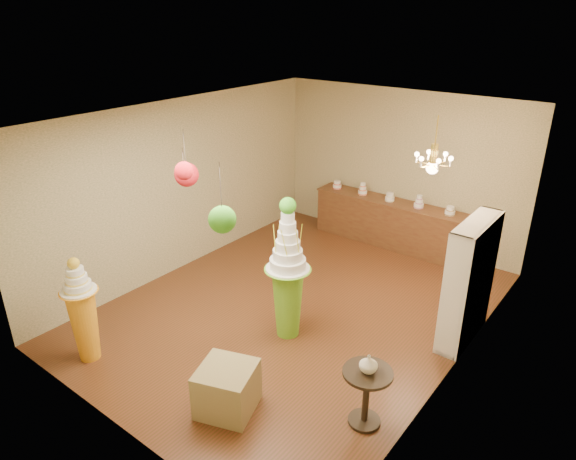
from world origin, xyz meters
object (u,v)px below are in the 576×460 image
Objects in this scene: sideboard at (388,222)px; pedestal_green at (288,284)px; round_table at (366,390)px; pedestal_orange at (84,317)px.

pedestal_green is at bearing -85.06° from sideboard.
sideboard is 4.92m from round_table.
pedestal_green is 1.98m from round_table.
sideboard reaches higher than round_table.
pedestal_orange reaches higher than round_table.
round_table is at bearing -25.63° from pedestal_green.
pedestal_orange is 2.10× the size of round_table.
pedestal_orange is (-1.78, -2.07, -0.19)m from pedestal_green.
pedestal_orange is 5.89m from sideboard.
pedestal_green is at bearing 49.35° from pedestal_orange.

